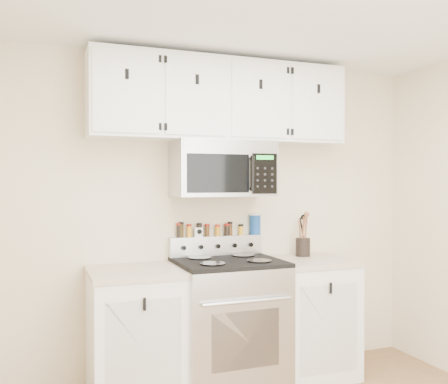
% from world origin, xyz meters
% --- Properties ---
extents(back_wall, '(3.50, 0.01, 2.50)m').
position_xyz_m(back_wall, '(0.00, 1.75, 1.25)').
color(back_wall, beige).
rests_on(back_wall, floor).
extents(range, '(0.76, 0.65, 1.10)m').
position_xyz_m(range, '(0.00, 1.43, 0.49)').
color(range, '#B7B7BA').
rests_on(range, floor).
extents(base_cabinet_left, '(0.64, 0.62, 0.92)m').
position_xyz_m(base_cabinet_left, '(-0.69, 1.45, 0.46)').
color(base_cabinet_left, white).
rests_on(base_cabinet_left, floor).
extents(base_cabinet_right, '(0.64, 0.62, 0.92)m').
position_xyz_m(base_cabinet_right, '(0.69, 1.45, 0.46)').
color(base_cabinet_right, white).
rests_on(base_cabinet_right, floor).
extents(microwave, '(0.76, 0.44, 0.42)m').
position_xyz_m(microwave, '(0.00, 1.55, 1.63)').
color(microwave, '#9E9EA3').
rests_on(microwave, back_wall).
extents(upper_cabinets, '(2.00, 0.35, 0.62)m').
position_xyz_m(upper_cabinets, '(-0.00, 1.58, 2.15)').
color(upper_cabinets, white).
rests_on(upper_cabinets, back_wall).
extents(utensil_crock, '(0.12, 0.12, 0.35)m').
position_xyz_m(utensil_crock, '(0.71, 1.58, 1.01)').
color(utensil_crock, black).
rests_on(utensil_crock, base_cabinet_right).
extents(kitchen_timer, '(0.07, 0.06, 0.07)m').
position_xyz_m(kitchen_timer, '(-0.15, 1.71, 1.14)').
color(kitchen_timer, white).
rests_on(kitchen_timer, range).
extents(salt_canister, '(0.09, 0.09, 0.17)m').
position_xyz_m(salt_canister, '(0.34, 1.71, 1.19)').
color(salt_canister, navy).
rests_on(salt_canister, range).
extents(spice_jar_0, '(0.04, 0.04, 0.11)m').
position_xyz_m(spice_jar_0, '(-0.30, 1.71, 1.16)').
color(spice_jar_0, black).
rests_on(spice_jar_0, range).
extents(spice_jar_1, '(0.04, 0.04, 0.12)m').
position_xyz_m(spice_jar_1, '(-0.29, 1.71, 1.16)').
color(spice_jar_1, '#39290D').
rests_on(spice_jar_1, range).
extents(spice_jar_2, '(0.04, 0.04, 0.10)m').
position_xyz_m(spice_jar_2, '(-0.22, 1.71, 1.15)').
color(spice_jar_2, orange).
rests_on(spice_jar_2, range).
extents(spice_jar_3, '(0.04, 0.04, 0.11)m').
position_xyz_m(spice_jar_3, '(-0.14, 1.71, 1.15)').
color(spice_jar_3, black).
rests_on(spice_jar_3, range).
extents(spice_jar_4, '(0.04, 0.04, 0.10)m').
position_xyz_m(spice_jar_4, '(-0.07, 1.71, 1.15)').
color(spice_jar_4, '#472B11').
rests_on(spice_jar_4, range).
extents(spice_jar_5, '(0.04, 0.04, 0.09)m').
position_xyz_m(spice_jar_5, '(0.02, 1.71, 1.15)').
color(spice_jar_5, '#C78717').
rests_on(spice_jar_5, range).
extents(spice_jar_6, '(0.05, 0.05, 0.10)m').
position_xyz_m(spice_jar_6, '(0.09, 1.71, 1.15)').
color(spice_jar_6, black).
rests_on(spice_jar_6, range).
extents(spice_jar_7, '(0.04, 0.04, 0.11)m').
position_xyz_m(spice_jar_7, '(0.12, 1.71, 1.16)').
color(spice_jar_7, '#452810').
rests_on(spice_jar_7, range).
extents(spice_jar_8, '(0.04, 0.04, 0.09)m').
position_xyz_m(spice_jar_8, '(0.22, 1.71, 1.14)').
color(spice_jar_8, gold).
rests_on(spice_jar_8, range).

